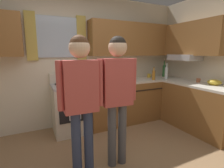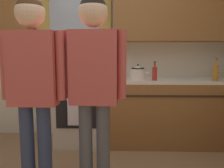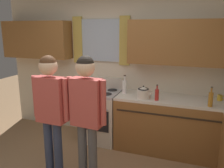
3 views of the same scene
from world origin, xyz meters
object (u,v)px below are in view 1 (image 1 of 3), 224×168
bottle_oil_amber (154,75)px  bottle_milk_white (91,77)px  mug_mustard_yellow (149,76)px  cup_terracotta (198,80)px  bottle_tall_clear (166,72)px  adult_in_plaid (117,87)px  stovetop_kettle (112,78)px  mixing_bowl (214,82)px  stove_oven (71,107)px  bottle_wine_green (164,71)px  adult_left (81,92)px  bottle_sauce_red (122,78)px

bottle_oil_amber → bottle_milk_white: bottle_milk_white is taller
mug_mustard_yellow → cup_terracotta: bearing=-63.8°
bottle_tall_clear → adult_in_plaid: size_ratio=0.22×
stovetop_kettle → mixing_bowl: stovetop_kettle is taller
stove_oven → bottle_wine_green: bearing=1.7°
mug_mustard_yellow → adult_left: adult_left is taller
stove_oven → bottle_tall_clear: bottle_tall_clear is taller
bottle_oil_amber → bottle_wine_green: bearing=27.8°
cup_terracotta → stovetop_kettle: bearing=157.4°
stove_oven → mug_mustard_yellow: stove_oven is taller
stove_oven → mug_mustard_yellow: size_ratio=9.15×
bottle_wine_green → adult_in_plaid: adult_in_plaid is taller
bottle_oil_amber → cup_terracotta: 0.87m
bottle_milk_white → adult_in_plaid: bearing=-93.8°
bottle_tall_clear → mug_mustard_yellow: size_ratio=3.05×
stovetop_kettle → mug_mustard_yellow: bearing=14.7°
bottle_tall_clear → adult_left: size_ratio=0.22×
adult_left → bottle_oil_amber: bearing=29.4°
stove_oven → bottle_tall_clear: size_ratio=3.00×
adult_left → mug_mustard_yellow: bearing=34.7°
stove_oven → adult_in_plaid: size_ratio=0.66×
adult_left → adult_in_plaid: bearing=4.4°
bottle_milk_white → bottle_wine_green: bearing=1.3°
cup_terracotta → stovetop_kettle: size_ratio=0.40×
stove_oven → cup_terracotta: size_ratio=10.11×
adult_left → adult_in_plaid: size_ratio=0.99×
stovetop_kettle → adult_in_plaid: 1.18m
adult_left → bottle_wine_green: bearing=29.1°
bottle_milk_white → adult_left: 1.43m
bottle_oil_amber → mug_mustard_yellow: 0.39m
bottle_wine_green → mug_mustard_yellow: bottle_wine_green is taller
bottle_oil_amber → bottle_milk_white: bearing=169.4°
bottle_sauce_red → bottle_wine_green: bearing=11.1°
bottle_tall_clear → adult_left: adult_left is taller
bottle_wine_green → mug_mustard_yellow: (-0.40, 0.06, -0.11)m
bottle_oil_amber → stovetop_kettle: (-0.97, 0.06, -0.01)m
mug_mustard_yellow → mixing_bowl: size_ratio=0.51×
bottle_oil_amber → bottle_milk_white: size_ratio=0.91×
mixing_bowl → adult_left: adult_left is taller
bottle_tall_clear → bottle_sauce_red: bottle_tall_clear is taller
bottle_tall_clear → bottle_milk_white: bearing=172.3°
bottle_oil_amber → cup_terracotta: bearing=-44.2°
bottle_tall_clear → mug_mustard_yellow: bearing=123.6°
adult_in_plaid → bottle_oil_amber: bearing=36.0°
bottle_milk_white → bottle_oil_amber: bearing=-10.6°
stove_oven → mixing_bowl: size_ratio=4.70×
bottle_wine_green → adult_left: (-2.45, -1.36, -0.01)m
bottle_oil_amber → adult_in_plaid: bearing=-144.0°
adult_in_plaid → mug_mustard_yellow: bearing=41.3°
bottle_wine_green → bottle_oil_amber: (-0.55, -0.29, -0.04)m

